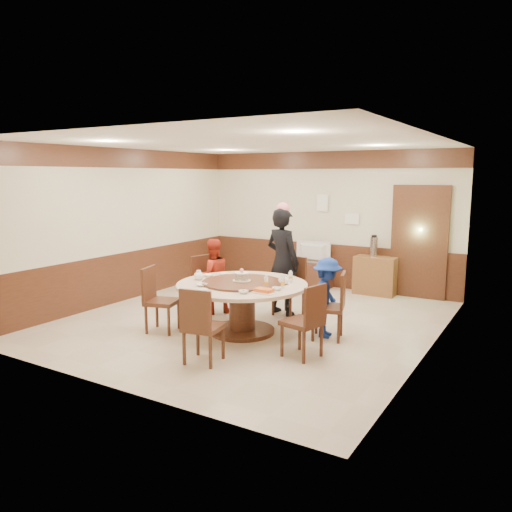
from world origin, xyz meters
The scene contains 31 objects.
room centered at (0.01, 0.01, 1.08)m, with size 6.00×6.04×2.84m.
banquet_table centered at (0.20, -0.61, 0.53)m, with size 1.92×1.92×0.78m.
chair_0 centered at (1.41, -0.20, 0.30)m, with size 0.55×0.54×0.97m.
chair_1 centered at (0.35, 0.62, 0.30)m, with size 0.50×0.51×0.97m.
chair_2 centered at (-0.88, 0.01, 0.30)m, with size 0.53×0.53×0.97m.
chair_3 centered at (-0.88, -1.17, 0.30)m, with size 0.55×0.55×0.97m.
chair_4 centered at (0.43, -1.88, 0.30)m, with size 0.51×0.52×0.97m.
chair_5 centered at (1.41, -1.06, 0.30)m, with size 0.54×0.53×0.97m.
person_standing centered at (0.22, 0.61, 0.89)m, with size 0.65×0.43×1.79m, color black.
person_red centered at (-0.81, 0.04, 0.64)m, with size 0.62×0.48×1.27m, color #A72816.
person_blue centered at (1.34, -0.14, 0.58)m, with size 0.75×0.43×1.16m, color navy.
birthday_cake centered at (0.17, -0.58, 0.84)m, with size 0.27×0.27×0.19m.
teapot_left centered at (-0.50, -0.73, 0.81)m, with size 0.17×0.15×0.13m, color white.
teapot_right centered at (0.76, -0.36, 0.81)m, with size 0.17×0.15×0.13m, color white.
bowl_0 centered at (-0.39, -0.23, 0.77)m, with size 0.14×0.14×0.03m, color white.
bowl_1 centered at (0.56, -1.14, 0.77)m, with size 0.14×0.14×0.04m, color white.
bowl_2 centered at (-0.19, -1.08, 0.77)m, with size 0.16×0.16×0.04m, color white.
bowl_3 centered at (0.85, -0.74, 0.77)m, with size 0.13×0.13×0.04m, color white.
bowl_4 centered at (-0.52, -0.47, 0.77)m, with size 0.16×0.16×0.04m, color white.
saucer_near centered at (-0.05, -1.26, 0.76)m, with size 0.18×0.18×0.01m, color white.
saucer_far centered at (0.65, -0.11, 0.76)m, with size 0.18×0.18×0.01m, color white.
shrimp_platter centered at (0.78, -0.98, 0.78)m, with size 0.30×0.20×0.06m.
bottle_0 centered at (0.66, -0.70, 0.83)m, with size 0.06×0.06×0.16m, color white.
bottle_1 centered at (0.87, -0.60, 0.83)m, with size 0.06×0.06×0.16m, color white.
bottle_2 centered at (0.79, -0.20, 0.83)m, with size 0.06×0.06×0.16m, color white.
tv_stand centered at (-0.23, 2.75, 0.25)m, with size 0.85×0.45×0.50m, color #472416.
television centered at (-0.23, 2.75, 0.72)m, with size 0.78×0.10×0.45m, color gray.
side_cabinet centered at (1.14, 2.78, 0.38)m, with size 0.80×0.40×0.75m, color brown.
thermos centered at (1.08, 2.78, 0.94)m, with size 0.15×0.15×0.38m, color silver.
notice_left centered at (-0.10, 2.96, 1.75)m, with size 0.25×0.00×0.35m, color white.
notice_right centered at (0.55, 2.96, 1.45)m, with size 0.30×0.00×0.22m, color white.
Camera 1 is at (4.05, -6.64, 2.31)m, focal length 35.00 mm.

